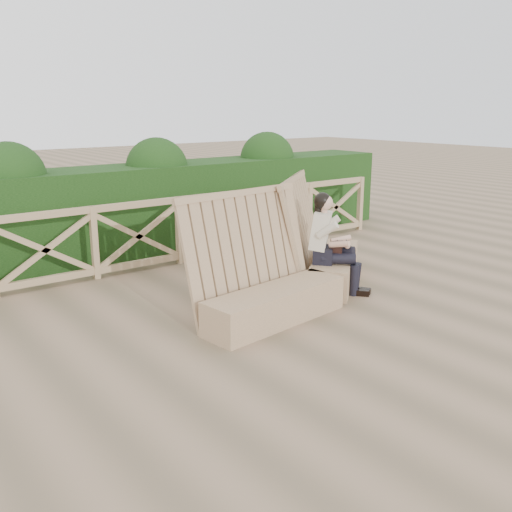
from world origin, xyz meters
TOP-DOWN VIEW (x-y plane):
  - ground at (0.00, 0.00)m, footprint 60.00×60.00m
  - bench at (1.13, 0.96)m, footprint 3.64×2.09m
  - woman at (1.61, 0.95)m, footprint 0.75×0.86m
  - guardrail at (0.00, 3.50)m, footprint 10.10×0.09m
  - hedge at (0.00, 4.70)m, footprint 12.00×1.20m

SIDE VIEW (x-z plane):
  - ground at x=0.00m, z-range 0.00..0.00m
  - bench at x=1.13m, z-range -0.39..1.16m
  - guardrail at x=0.00m, z-range 0.00..1.10m
  - woman at x=1.61m, z-range 0.04..1.42m
  - hedge at x=0.00m, z-range 0.00..1.50m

